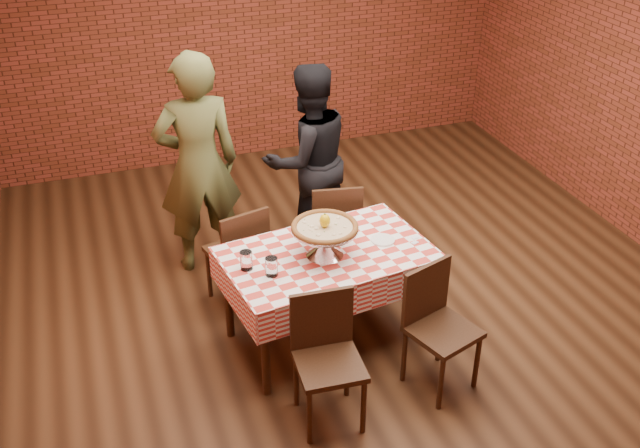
{
  "coord_description": "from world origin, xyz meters",
  "views": [
    {
      "loc": [
        -1.85,
        -4.48,
        3.56
      ],
      "look_at": [
        -0.4,
        -0.3,
        0.95
      ],
      "focal_mm": 41.5,
      "sensor_mm": 36.0,
      "label": 1
    }
  ],
  "objects_px": {
    "chair_near_left": "(329,366)",
    "diner_black": "(308,159)",
    "table": "(327,297)",
    "chair_near_right": "(443,332)",
    "chair_far_right": "(333,226)",
    "condiment_caddy": "(319,222)",
    "pizza": "(325,228)",
    "pizza_stand": "(325,242)",
    "water_glass_right": "(246,260)",
    "water_glass_left": "(272,267)",
    "diner_olive": "(198,165)",
    "chair_far_left": "(236,253)"
  },
  "relations": [
    {
      "from": "diner_olive",
      "to": "diner_black",
      "type": "xyz_separation_m",
      "value": [
        0.94,
        0.01,
        -0.1
      ]
    },
    {
      "from": "water_glass_left",
      "to": "chair_far_right",
      "type": "bearing_deg",
      "value": 50.58
    },
    {
      "from": "condiment_caddy",
      "to": "chair_far_right",
      "type": "bearing_deg",
      "value": 77.06
    },
    {
      "from": "table",
      "to": "pizza",
      "type": "height_order",
      "value": "pizza"
    },
    {
      "from": "chair_far_right",
      "to": "diner_black",
      "type": "xyz_separation_m",
      "value": [
        -0.06,
        0.49,
        0.4
      ]
    },
    {
      "from": "pizza",
      "to": "chair_near_right",
      "type": "relative_size",
      "value": 0.52
    },
    {
      "from": "chair_near_left",
      "to": "chair_far_right",
      "type": "bearing_deg",
      "value": 72.93
    },
    {
      "from": "water_glass_left",
      "to": "diner_black",
      "type": "xyz_separation_m",
      "value": [
        0.74,
        1.45,
        0.02
      ]
    },
    {
      "from": "water_glass_right",
      "to": "condiment_caddy",
      "type": "relative_size",
      "value": 0.98
    },
    {
      "from": "pizza",
      "to": "chair_far_left",
      "type": "xyz_separation_m",
      "value": [
        -0.48,
        0.7,
        -0.54
      ]
    },
    {
      "from": "water_glass_left",
      "to": "diner_olive",
      "type": "height_order",
      "value": "diner_olive"
    },
    {
      "from": "pizza_stand",
      "to": "water_glass_right",
      "type": "xyz_separation_m",
      "value": [
        -0.56,
        0.01,
        -0.04
      ]
    },
    {
      "from": "pizza_stand",
      "to": "water_glass_right",
      "type": "bearing_deg",
      "value": 179.46
    },
    {
      "from": "water_glass_left",
      "to": "chair_near_right",
      "type": "height_order",
      "value": "water_glass_left"
    },
    {
      "from": "pizza",
      "to": "chair_far_left",
      "type": "distance_m",
      "value": 1.01
    },
    {
      "from": "water_glass_right",
      "to": "pizza_stand",
      "type": "bearing_deg",
      "value": -0.54
    },
    {
      "from": "pizza_stand",
      "to": "chair_near_left",
      "type": "xyz_separation_m",
      "value": [
        -0.24,
        -0.77,
        -0.42
      ]
    },
    {
      "from": "pizza_stand",
      "to": "chair_near_right",
      "type": "xyz_separation_m",
      "value": [
        0.59,
        -0.7,
        -0.42
      ]
    },
    {
      "from": "pizza",
      "to": "chair_far_right",
      "type": "relative_size",
      "value": 0.52
    },
    {
      "from": "chair_near_right",
      "to": "diner_black",
      "type": "height_order",
      "value": "diner_black"
    },
    {
      "from": "pizza_stand",
      "to": "water_glass_right",
      "type": "height_order",
      "value": "pizza_stand"
    },
    {
      "from": "water_glass_left",
      "to": "chair_near_left",
      "type": "distance_m",
      "value": 0.77
    },
    {
      "from": "water_glass_right",
      "to": "pizza",
      "type": "bearing_deg",
      "value": -0.54
    },
    {
      "from": "pizza",
      "to": "pizza_stand",
      "type": "bearing_deg",
      "value": -90.0
    },
    {
      "from": "pizza",
      "to": "water_glass_left",
      "type": "relative_size",
      "value": 3.48
    },
    {
      "from": "pizza_stand",
      "to": "chair_far_left",
      "type": "height_order",
      "value": "pizza_stand"
    },
    {
      "from": "table",
      "to": "chair_near_left",
      "type": "bearing_deg",
      "value": -108.5
    },
    {
      "from": "pizza_stand",
      "to": "pizza",
      "type": "relative_size",
      "value": 1.02
    },
    {
      "from": "pizza_stand",
      "to": "chair_far_right",
      "type": "distance_m",
      "value": 1.02
    },
    {
      "from": "chair_near_left",
      "to": "diner_black",
      "type": "xyz_separation_m",
      "value": [
        0.56,
        2.1,
        0.4
      ]
    },
    {
      "from": "diner_black",
      "to": "pizza_stand",
      "type": "bearing_deg",
      "value": 67.01
    },
    {
      "from": "pizza_stand",
      "to": "chair_near_left",
      "type": "height_order",
      "value": "pizza_stand"
    },
    {
      "from": "diner_black",
      "to": "diner_olive",
      "type": "bearing_deg",
      "value": -9.01
    },
    {
      "from": "table",
      "to": "chair_near_right",
      "type": "height_order",
      "value": "chair_near_right"
    },
    {
      "from": "water_glass_right",
      "to": "chair_near_left",
      "type": "bearing_deg",
      "value": -67.45
    },
    {
      "from": "chair_far_right",
      "to": "water_glass_left",
      "type": "bearing_deg",
      "value": 61.06
    },
    {
      "from": "water_glass_right",
      "to": "chair_near_left",
      "type": "height_order",
      "value": "water_glass_right"
    },
    {
      "from": "chair_far_left",
      "to": "diner_olive",
      "type": "xyz_separation_m",
      "value": [
        -0.14,
        0.62,
        0.51
      ]
    },
    {
      "from": "water_glass_right",
      "to": "chair_far_right",
      "type": "xyz_separation_m",
      "value": [
        0.94,
        0.84,
        -0.38
      ]
    },
    {
      "from": "water_glass_right",
      "to": "water_glass_left",
      "type": "bearing_deg",
      "value": -42.36
    },
    {
      "from": "diner_black",
      "to": "condiment_caddy",
      "type": "bearing_deg",
      "value": 66.75
    },
    {
      "from": "pizza",
      "to": "diner_black",
      "type": "relative_size",
      "value": 0.27
    },
    {
      "from": "chair_far_right",
      "to": "diner_black",
      "type": "relative_size",
      "value": 0.52
    },
    {
      "from": "pizza_stand",
      "to": "diner_black",
      "type": "distance_m",
      "value": 1.37
    },
    {
      "from": "water_glass_left",
      "to": "chair_far_right",
      "type": "relative_size",
      "value": 0.15
    },
    {
      "from": "table",
      "to": "condiment_caddy",
      "type": "height_order",
      "value": "condiment_caddy"
    },
    {
      "from": "condiment_caddy",
      "to": "chair_far_right",
      "type": "distance_m",
      "value": 0.72
    },
    {
      "from": "condiment_caddy",
      "to": "water_glass_left",
      "type": "bearing_deg",
      "value": -120.7
    },
    {
      "from": "pizza_stand",
      "to": "diner_olive",
      "type": "bearing_deg",
      "value": 115.16
    },
    {
      "from": "pizza",
      "to": "chair_far_right",
      "type": "xyz_separation_m",
      "value": [
        0.38,
        0.84,
        -0.53
      ]
    }
  ]
}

